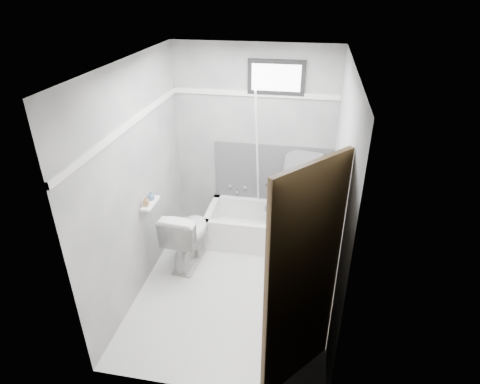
% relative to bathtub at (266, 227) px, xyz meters
% --- Properties ---
extents(floor, '(2.60, 2.60, 0.00)m').
position_rel_bathtub_xyz_m(floor, '(-0.23, -0.93, -0.21)').
color(floor, white).
rests_on(floor, ground).
extents(ceiling, '(2.60, 2.60, 0.00)m').
position_rel_bathtub_xyz_m(ceiling, '(-0.23, -0.93, 2.19)').
color(ceiling, silver).
rests_on(ceiling, floor).
extents(wall_back, '(2.00, 0.02, 2.40)m').
position_rel_bathtub_xyz_m(wall_back, '(-0.23, 0.37, 0.99)').
color(wall_back, slate).
rests_on(wall_back, floor).
extents(wall_front, '(2.00, 0.02, 2.40)m').
position_rel_bathtub_xyz_m(wall_front, '(-0.23, -2.23, 0.99)').
color(wall_front, slate).
rests_on(wall_front, floor).
extents(wall_left, '(0.02, 2.60, 2.40)m').
position_rel_bathtub_xyz_m(wall_left, '(-1.23, -0.93, 0.99)').
color(wall_left, slate).
rests_on(wall_left, floor).
extents(wall_right, '(0.02, 2.60, 2.40)m').
position_rel_bathtub_xyz_m(wall_right, '(0.77, -0.93, 0.99)').
color(wall_right, slate).
rests_on(wall_right, floor).
extents(bathtub, '(1.50, 0.70, 0.42)m').
position_rel_bathtub_xyz_m(bathtub, '(0.00, 0.00, 0.00)').
color(bathtub, white).
rests_on(bathtub, floor).
extents(office_chair, '(0.72, 0.72, 1.04)m').
position_rel_bathtub_xyz_m(office_chair, '(0.29, 0.05, 0.43)').
color(office_chair, slate).
rests_on(office_chair, bathtub).
extents(toilet, '(0.47, 0.78, 0.74)m').
position_rel_bathtub_xyz_m(toilet, '(-0.85, -0.59, 0.16)').
color(toilet, silver).
rests_on(toilet, floor).
extents(door, '(0.78, 0.78, 2.00)m').
position_rel_bathtub_xyz_m(door, '(0.75, -2.21, 0.79)').
color(door, '#50351D').
rests_on(door, floor).
extents(window, '(0.66, 0.04, 0.40)m').
position_rel_bathtub_xyz_m(window, '(0.02, 0.36, 1.81)').
color(window, black).
rests_on(window, wall_back).
extents(backerboard, '(1.50, 0.02, 0.78)m').
position_rel_bathtub_xyz_m(backerboard, '(0.02, 0.36, 0.59)').
color(backerboard, '#4C4C4F').
rests_on(backerboard, wall_back).
extents(trim_back, '(2.00, 0.02, 0.06)m').
position_rel_bathtub_xyz_m(trim_back, '(-0.23, 0.36, 1.61)').
color(trim_back, white).
rests_on(trim_back, wall_back).
extents(trim_left, '(0.02, 2.60, 0.06)m').
position_rel_bathtub_xyz_m(trim_left, '(-1.22, -0.93, 1.61)').
color(trim_left, white).
rests_on(trim_left, wall_left).
extents(pole, '(0.02, 0.58, 1.88)m').
position_rel_bathtub_xyz_m(pole, '(-0.15, 0.13, 0.84)').
color(pole, white).
rests_on(pole, bathtub).
extents(shelf, '(0.10, 0.32, 0.02)m').
position_rel_bathtub_xyz_m(shelf, '(-1.16, -0.82, 0.69)').
color(shelf, white).
rests_on(shelf, wall_left).
extents(soap_bottle_a, '(0.05, 0.05, 0.12)m').
position_rel_bathtub_xyz_m(soap_bottle_a, '(-1.17, -0.90, 0.76)').
color(soap_bottle_a, '#A47C52').
rests_on(soap_bottle_a, shelf).
extents(soap_bottle_b, '(0.11, 0.11, 0.10)m').
position_rel_bathtub_xyz_m(soap_bottle_b, '(-1.17, -0.76, 0.75)').
color(soap_bottle_b, slate).
rests_on(soap_bottle_b, shelf).
extents(faucet, '(0.26, 0.10, 0.16)m').
position_rel_bathtub_xyz_m(faucet, '(-0.43, 0.34, 0.34)').
color(faucet, silver).
rests_on(faucet, wall_back).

